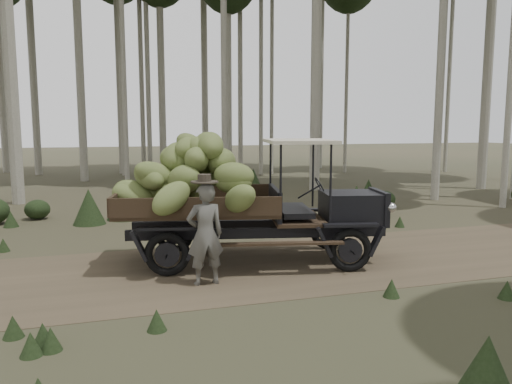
{
  "coord_description": "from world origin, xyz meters",
  "views": [
    {
      "loc": [
        -1.7,
        -9.04,
        2.72
      ],
      "look_at": [
        1.17,
        0.34,
        1.42
      ],
      "focal_mm": 35.0,
      "sensor_mm": 36.0,
      "label": 1
    }
  ],
  "objects": [
    {
      "name": "farmer",
      "position": [
        -0.09,
        -0.8,
        0.91
      ],
      "size": [
        0.67,
        0.5,
        1.91
      ],
      "rotation": [
        0.0,
        0.0,
        3.21
      ],
      "color": "#55534E",
      "rests_on": "ground"
    },
    {
      "name": "ground",
      "position": [
        0.0,
        0.0,
        0.0
      ],
      "size": [
        120.0,
        120.0,
        0.0
      ],
      "primitive_type": "plane",
      "color": "#473D2B",
      "rests_on": "ground"
    },
    {
      "name": "dirt_track",
      "position": [
        0.0,
        0.0,
        0.0
      ],
      "size": [
        70.0,
        4.0,
        0.01
      ],
      "primitive_type": "cube",
      "color": "brown",
      "rests_on": "ground"
    },
    {
      "name": "banana_truck",
      "position": [
        0.31,
        0.51,
        1.59
      ],
      "size": [
        5.66,
        3.05,
        2.68
      ],
      "rotation": [
        0.0,
        0.0,
        -0.21
      ],
      "color": "black",
      "rests_on": "ground"
    },
    {
      "name": "undergrowth",
      "position": [
        1.0,
        0.78,
        0.44
      ],
      "size": [
        23.23,
        21.59,
        1.23
      ],
      "color": "#233319",
      "rests_on": "ground"
    }
  ]
}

